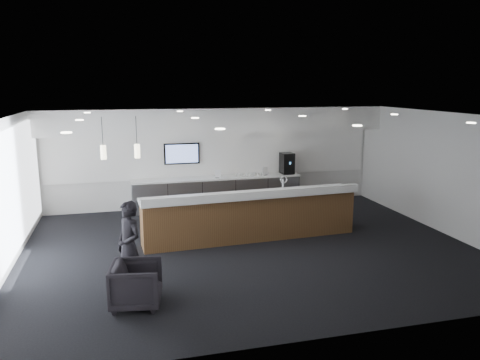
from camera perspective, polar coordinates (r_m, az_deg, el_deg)
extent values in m
plane|color=black|center=(10.78, 1.20, -8.26)|extent=(10.00, 10.00, 0.00)
cube|color=black|center=(10.16, 1.27, 7.86)|extent=(10.00, 8.00, 0.02)
cube|color=silver|center=(14.19, -3.13, 2.84)|extent=(10.00, 0.02, 3.00)
cube|color=silver|center=(10.25, -26.81, -1.85)|extent=(0.02, 8.00, 3.00)
cube|color=silver|center=(12.64, 23.62, 0.78)|extent=(0.02, 8.00, 3.00)
cube|color=white|center=(13.62, -2.81, 7.34)|extent=(10.00, 0.90, 0.70)
cube|color=white|center=(14.15, -3.11, 3.22)|extent=(9.80, 0.06, 1.40)
cube|color=#A3B3C4|center=(10.24, -26.59, -1.84)|extent=(0.04, 7.36, 2.55)
cube|color=gray|center=(14.05, -2.80, -1.62)|extent=(5.00, 0.60, 0.90)
cube|color=white|center=(13.95, -2.81, 0.28)|extent=(5.06, 0.66, 0.05)
cylinder|color=silver|center=(13.48, -10.88, -2.19)|extent=(0.60, 0.02, 0.02)
cylinder|color=silver|center=(13.57, -6.66, -1.97)|extent=(0.60, 0.02, 0.02)
cylinder|color=silver|center=(13.73, -2.53, -1.73)|extent=(0.60, 0.02, 0.02)
cylinder|color=silver|center=(13.97, 1.49, -1.50)|extent=(0.60, 0.02, 0.02)
cylinder|color=silver|center=(14.27, 5.36, -1.26)|extent=(0.60, 0.02, 0.02)
cube|color=black|center=(13.92, -7.11, 3.22)|extent=(1.05, 0.07, 0.62)
cube|color=blue|center=(13.89, -7.09, 3.19)|extent=(0.95, 0.01, 0.54)
cylinder|color=beige|center=(10.66, -12.50, 3.72)|extent=(0.12, 0.12, 0.30)
cylinder|color=beige|center=(10.66, -16.26, 3.53)|extent=(0.12, 0.12, 0.30)
cube|color=brown|center=(11.26, 1.31, -4.57)|extent=(5.19, 1.01, 1.05)
cube|color=white|center=(11.12, 1.32, -1.82)|extent=(5.28, 1.09, 0.06)
cube|color=white|center=(10.73, 2.02, -1.83)|extent=(5.24, 0.41, 0.18)
cylinder|color=silver|center=(11.47, 5.25, -0.58)|extent=(0.04, 0.04, 0.28)
torus|color=silver|center=(11.39, 5.36, 0.05)|extent=(0.19, 0.04, 0.19)
cube|color=black|center=(14.47, 5.74, 2.05)|extent=(0.39, 0.43, 0.64)
cube|color=silver|center=(14.32, 6.03, 0.67)|extent=(0.23, 0.12, 0.02)
cube|color=white|center=(13.80, -2.70, 0.77)|extent=(0.17, 0.07, 0.24)
cube|color=white|center=(14.18, 3.06, 1.10)|extent=(0.19, 0.08, 0.25)
imported|color=black|center=(8.20, -12.51, -12.32)|extent=(0.95, 0.93, 0.75)
imported|color=black|center=(8.67, -13.36, -7.86)|extent=(0.65, 0.72, 1.64)
imported|color=white|center=(14.14, 2.36, 0.74)|extent=(0.10, 0.10, 0.10)
imported|color=white|center=(14.10, 1.82, 0.71)|extent=(0.14, 0.14, 0.10)
imported|color=white|center=(14.06, 1.27, 0.69)|extent=(0.13, 0.13, 0.10)
imported|color=white|center=(14.02, 0.72, 0.66)|extent=(0.13, 0.13, 0.10)
imported|color=white|center=(13.99, 0.16, 0.63)|extent=(0.14, 0.14, 0.10)
imported|color=white|center=(13.95, -0.39, 0.61)|extent=(0.11, 0.11, 0.10)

